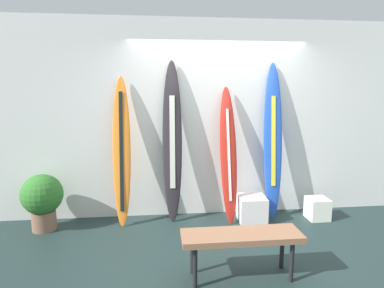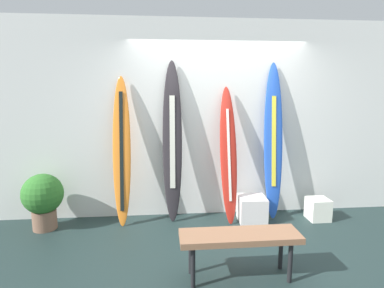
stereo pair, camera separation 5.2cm
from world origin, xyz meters
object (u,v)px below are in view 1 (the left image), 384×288
Objects in this scene: surfboard_crimson at (228,156)px; potted_plant at (42,198)px; surfboard_charcoal at (172,142)px; bench at (241,239)px; surfboard_cobalt at (273,142)px; display_block_left at (252,209)px; surfboard_sunset at (122,153)px; display_block_center at (317,208)px.

potted_plant is at bearing -177.94° from surfboard_crimson.
surfboard_crimson is at bearing -7.06° from surfboard_charcoal.
surfboard_crimson is at bearing 82.85° from bench.
surfboard_charcoal is at bearing 111.29° from bench.
bench is at bearing -119.05° from surfboard_cobalt.
surfboard_cobalt is 0.99m from display_block_left.
surfboard_charcoal is at bearing 4.51° from surfboard_sunset.
surfboard_sunset is 1.97m from display_block_left.
surfboard_charcoal is 1.92× the size of bench.
display_block_center is 1.97m from bench.
surfboard_cobalt is at bearing 7.20° from surfboard_crimson.
potted_plant is (-3.76, 0.04, 0.28)m from display_block_center.
surfboard_crimson is at bearing 174.39° from display_block_center.
display_block_center is (2.05, -0.22, -0.96)m from surfboard_charcoal.
potted_plant is at bearing 179.96° from display_block_left.
surfboard_cobalt reaches higher than potted_plant.
surfboard_cobalt is at bearing 161.45° from display_block_center.
surfboard_charcoal reaches higher than display_block_left.
display_block_left is 2.82m from potted_plant.
potted_plant reaches higher than bench.
surfboard_crimson is at bearing -1.63° from surfboard_sunset.
surfboard_cobalt reaches higher than surfboard_sunset.
surfboard_crimson reaches higher than potted_plant.
display_block_center is (0.62, -0.21, -0.94)m from surfboard_cobalt.
surfboard_sunset is at bearing -178.87° from surfboard_cobalt.
surfboard_sunset reaches higher than display_block_center.
display_block_center is 0.26× the size of bench.
potted_plant reaches higher than display_block_center.
surfboard_crimson is 1.50m from display_block_center.
surfboard_sunset reaches higher than potted_plant.
surfboard_sunset is 2.87m from display_block_center.
display_block_left is (-0.33, -0.17, -0.91)m from surfboard_cobalt.
display_block_left is at bearing -9.61° from surfboard_charcoal.
surfboard_cobalt reaches higher than bench.
potted_plant is 0.64× the size of bench.
surfboard_charcoal is 2.98× the size of potted_plant.
surfboard_charcoal is at bearing 6.17° from potted_plant.
surfboard_sunset is at bearing 176.50° from display_block_center.
surfboard_charcoal reaches higher than potted_plant.
bench is (2.30, -1.34, -0.03)m from potted_plant.
surfboard_charcoal is 5.70× the size of display_block_left.
bench is at bearing -48.93° from surfboard_sunset.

